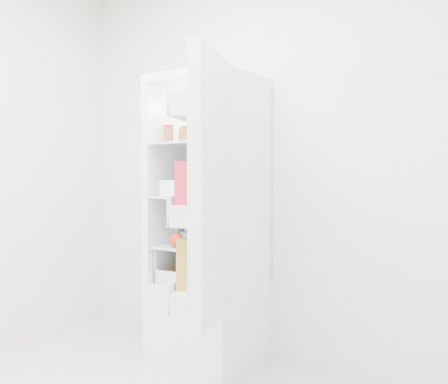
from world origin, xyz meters
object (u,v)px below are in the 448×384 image
Objects in this scene: fridge_door at (207,194)px; refrigerator at (213,256)px; mushroom_bowl at (192,237)px; red_cabbage at (229,231)px.

refrigerator is at bearing 12.84° from fridge_door.
mushroom_bowl is 0.85m from fridge_door.
red_cabbage is 0.70m from fridge_door.
fridge_door is (0.54, -0.57, 0.31)m from mushroom_bowl.
fridge_door is at bearing -56.76° from refrigerator.
red_cabbage is 0.14× the size of fridge_door.
mushroom_bowl is at bearing 22.71° from fridge_door.
fridge_door is at bearing -65.99° from red_cabbage.
fridge_door is (0.27, -0.60, 0.25)m from red_cabbage.
red_cabbage is (0.14, -0.02, 0.17)m from refrigerator.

